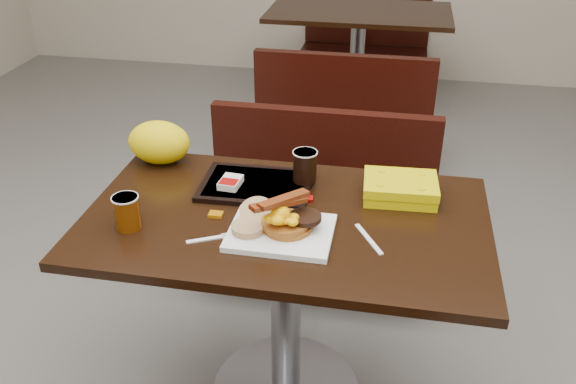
% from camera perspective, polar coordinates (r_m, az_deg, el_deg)
% --- Properties ---
extents(table_near, '(1.20, 0.70, 0.75)m').
position_cam_1_polar(table_near, '(2.05, -0.21, -11.20)').
color(table_near, black).
rests_on(table_near, floor).
extents(bench_near_n, '(1.00, 0.46, 0.72)m').
position_cam_1_polar(bench_near_n, '(2.61, 2.68, -1.47)').
color(bench_near_n, black).
rests_on(bench_near_n, floor).
extents(table_far, '(1.20, 0.70, 0.75)m').
position_cam_1_polar(table_far, '(4.34, 6.40, 11.67)').
color(table_far, black).
rests_on(table_far, floor).
extents(bench_far_s, '(1.00, 0.46, 0.72)m').
position_cam_1_polar(bench_far_s, '(3.69, 5.41, 8.13)').
color(bench_far_s, black).
rests_on(bench_far_s, floor).
extents(bench_far_n, '(1.00, 0.46, 0.72)m').
position_cam_1_polar(bench_far_n, '(5.01, 7.12, 13.95)').
color(bench_far_n, black).
rests_on(bench_far_n, floor).
extents(platter, '(0.29, 0.23, 0.02)m').
position_cam_1_polar(platter, '(1.73, -0.67, -3.81)').
color(platter, white).
rests_on(platter, table_near).
extents(pancake_stack, '(0.18, 0.18, 0.03)m').
position_cam_1_polar(pancake_stack, '(1.73, -0.04, -3.00)').
color(pancake_stack, '#A04C1A').
rests_on(pancake_stack, platter).
extents(sausage_patty, '(0.11, 0.11, 0.01)m').
position_cam_1_polar(sausage_patty, '(1.72, 1.63, -2.37)').
color(sausage_patty, black).
rests_on(sausage_patty, pancake_stack).
extents(scrambled_eggs, '(0.12, 0.11, 0.05)m').
position_cam_1_polar(scrambled_eggs, '(1.69, -0.73, -2.18)').
color(scrambled_eggs, '#FFBB05').
rests_on(scrambled_eggs, pancake_stack).
extents(bacon_strips, '(0.18, 0.18, 0.01)m').
position_cam_1_polar(bacon_strips, '(1.68, -0.85, -0.97)').
color(bacon_strips, '#491205').
rests_on(bacon_strips, scrambled_eggs).
extents(muffin_bottom, '(0.09, 0.09, 0.02)m').
position_cam_1_polar(muffin_bottom, '(1.72, -3.78, -3.37)').
color(muffin_bottom, tan).
rests_on(muffin_bottom, platter).
extents(muffin_top, '(0.11, 0.11, 0.06)m').
position_cam_1_polar(muffin_top, '(1.77, -2.93, -1.85)').
color(muffin_top, tan).
rests_on(muffin_top, platter).
extents(coffee_cup_near, '(0.07, 0.07, 0.10)m').
position_cam_1_polar(coffee_cup_near, '(1.80, -14.78, -1.85)').
color(coffee_cup_near, '#853904').
rests_on(coffee_cup_near, table_near).
extents(fork, '(0.14, 0.09, 0.00)m').
position_cam_1_polar(fork, '(1.73, -7.82, -4.40)').
color(fork, white).
rests_on(fork, table_near).
extents(knife, '(0.09, 0.14, 0.00)m').
position_cam_1_polar(knife, '(1.73, 7.53, -4.36)').
color(knife, white).
rests_on(knife, table_near).
extents(condiment_syrup, '(0.04, 0.03, 0.01)m').
position_cam_1_polar(condiment_syrup, '(1.83, -6.75, -2.10)').
color(condiment_syrup, '#A05B06').
rests_on(condiment_syrup, table_near).
extents(condiment_ketchup, '(0.04, 0.03, 0.01)m').
position_cam_1_polar(condiment_ketchup, '(1.90, 1.75, -0.63)').
color(condiment_ketchup, '#8C0504').
rests_on(condiment_ketchup, table_near).
extents(tray, '(0.36, 0.26, 0.02)m').
position_cam_1_polar(tray, '(1.97, -3.01, 0.63)').
color(tray, black).
rests_on(tray, table_near).
extents(hashbrown_sleeve_left, '(0.07, 0.09, 0.02)m').
position_cam_1_polar(hashbrown_sleeve_left, '(1.95, -5.37, 0.90)').
color(hashbrown_sleeve_left, silver).
rests_on(hashbrown_sleeve_left, tray).
extents(coffee_cup_far, '(0.08, 0.08, 0.10)m').
position_cam_1_polar(coffee_cup_far, '(1.95, 1.59, 2.41)').
color(coffee_cup_far, black).
rests_on(coffee_cup_far, tray).
extents(clamshell, '(0.24, 0.18, 0.06)m').
position_cam_1_polar(clamshell, '(1.94, 10.41, 0.33)').
color(clamshell, '#D1BE03').
rests_on(clamshell, table_near).
extents(paper_bag, '(0.22, 0.17, 0.15)m').
position_cam_1_polar(paper_bag, '(2.15, -11.92, 4.56)').
color(paper_bag, yellow).
rests_on(paper_bag, table_near).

